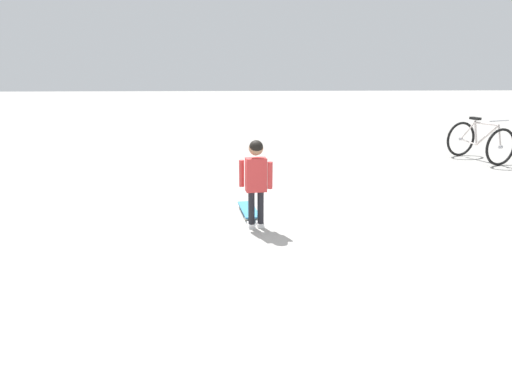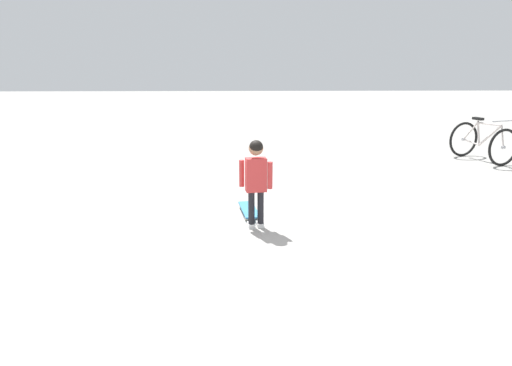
{
  "view_description": "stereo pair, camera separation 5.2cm",
  "coord_description": "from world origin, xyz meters",
  "views": [
    {
      "loc": [
        5.97,
        -0.13,
        1.98
      ],
      "look_at": [
        0.31,
        0.09,
        0.55
      ],
      "focal_mm": 34.96,
      "sensor_mm": 36.0,
      "label": 1
    },
    {
      "loc": [
        5.97,
        -0.08,
        1.98
      ],
      "look_at": [
        0.31,
        0.09,
        0.55
      ],
      "focal_mm": 34.96,
      "sensor_mm": 36.0,
      "label": 2
    }
  ],
  "objects": [
    {
      "name": "skateboard",
      "position": [
        -0.21,
        0.01,
        0.06
      ],
      "size": [
        0.74,
        0.28,
        0.07
      ],
      "color": "teal",
      "rests_on": "ground"
    },
    {
      "name": "bicycle_mid",
      "position": [
        -3.53,
        4.64,
        0.38
      ],
      "size": [
        1.24,
        1.02,
        0.85
      ],
      "color": "black",
      "rests_on": "ground"
    },
    {
      "name": "ground_plane",
      "position": [
        0.0,
        0.0,
        0.0
      ],
      "size": [
        50.0,
        50.0,
        0.0
      ],
      "primitive_type": "plane",
      "color": "gray"
    },
    {
      "name": "child_person",
      "position": [
        0.31,
        0.09,
        0.66
      ],
      "size": [
        0.21,
        0.39,
        1.06
      ],
      "color": "black",
      "rests_on": "ground"
    }
  ]
}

